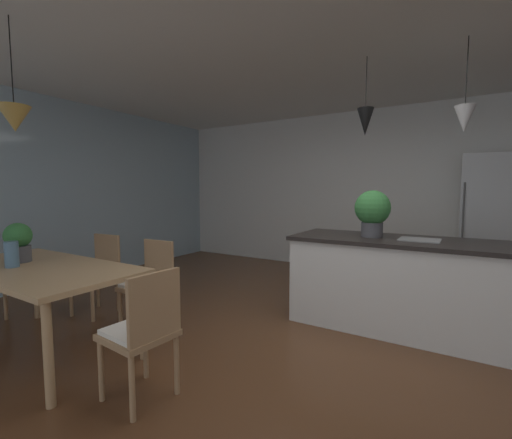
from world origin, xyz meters
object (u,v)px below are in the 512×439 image
Objects in this scene: chair_far_right at (150,281)px; chair_far_left at (98,271)px; refrigerator at (492,224)px; chair_kitchen_end at (143,330)px; vase_on_dining_table at (12,254)px; dining_table at (38,274)px; potted_plant_on_island at (372,211)px; kitchen_island at (405,283)px; potted_plant_on_table at (18,241)px.

chair_far_right and chair_far_left have the same top height.
chair_kitchen_end is at bearing -117.42° from refrigerator.
chair_far_right is at bearing 0.01° from chair_far_left.
refrigerator reaches higher than vase_on_dining_table.
dining_table is 3.12m from potted_plant_on_island.
chair_kitchen_end is at bearing -114.30° from potted_plant_on_island.
potted_plant_on_table reaches higher than kitchen_island.
potted_plant_on_table reaches higher than vase_on_dining_table.
dining_table is 3.34m from kitchen_island.
potted_plant_on_table is (-0.31, -0.00, 0.25)m from dining_table.
potted_plant_on_table is 0.23m from vase_on_dining_table.
refrigerator is at bearing 59.32° from potted_plant_on_island.
chair_far_right is (0.41, 0.82, -0.20)m from dining_table.
chair_far_left is 0.47× the size of refrigerator.
vase_on_dining_table reaches higher than dining_table.
chair_kitchen_end is 4.05× the size of vase_on_dining_table.
kitchen_island is at bearing 58.69° from chair_kitchen_end.
vase_on_dining_table is (-3.51, -4.15, -0.07)m from refrigerator.
dining_table is at bearing -116.92° from chair_far_right.
potted_plant_on_island is (-0.33, 0.00, 0.71)m from kitchen_island.
kitchen_island is at bearing 23.28° from chair_far_left.
potted_plant_on_table is at bearing 143.83° from vase_on_dining_table.
refrigerator reaches higher than chair_far_left.
refrigerator is at bearing 62.58° from chair_kitchen_end.
chair_far_right is at bearing 48.57° from potted_plant_on_table.
chair_kitchen_end is 1.90m from chair_far_left.
chair_far_left is (-1.72, 0.82, 0.00)m from chair_kitchen_end.
chair_kitchen_end is 0.47× the size of refrigerator.
dining_table is at bearing 45.20° from vase_on_dining_table.
potted_plant_on_island is at bearing 43.14° from dining_table.
vase_on_dining_table is (-2.71, -2.24, 0.39)m from kitchen_island.
refrigerator is at bearing 49.74° from vase_on_dining_table.
chair_far_left is 3.27m from kitchen_island.
chair_far_right is at bearing -144.86° from potted_plant_on_island.
potted_plant_on_table reaches higher than chair_far_left.
chair_far_right is 0.47× the size of refrigerator.
chair_kitchen_end is at bearing 5.20° from vase_on_dining_table.
potted_plant_on_island is (2.67, 1.29, 0.70)m from chair_far_left.
dining_table is at bearing -140.75° from kitchen_island.
kitchen_island reaches higher than chair_far_right.
chair_kitchen_end is at bearing -121.31° from kitchen_island.
refrigerator is at bearing 67.24° from kitchen_island.
vase_on_dining_table is (0.29, -0.95, 0.37)m from chair_far_left.
chair_kitchen_end is 1.00× the size of chair_far_left.
potted_plant_on_table reaches higher than chair_kitchen_end.
potted_plant_on_table is at bearing -140.46° from potted_plant_on_island.
potted_plant_on_table is at bearing -131.43° from chair_far_right.
dining_table is 2.13× the size of chair_far_left.
refrigerator is at bearing 40.07° from chair_far_left.
potted_plant_on_table is at bearing -179.98° from chair_kitchen_end.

